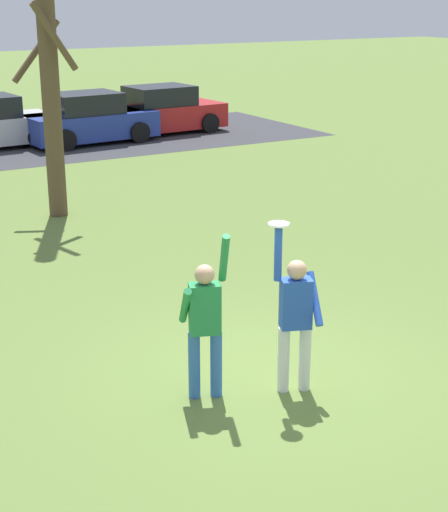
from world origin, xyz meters
TOP-DOWN VIEW (x-y plane):
  - ground_plane at (0.00, 0.00)m, footprint 120.00×120.00m
  - person_catcher at (0.05, -0.47)m, footprint 0.58×0.49m
  - person_defender at (-0.94, -0.07)m, footprint 0.63×0.57m
  - frisbee_disc at (-0.16, -0.38)m, footprint 0.24×0.24m
  - parked_car_blue at (4.11, 16.58)m, footprint 4.22×2.26m
  - parked_car_red at (6.98, 17.13)m, footprint 4.22×2.26m
  - bare_tree_tall at (0.31, 8.69)m, footprint 1.39×1.22m

SIDE VIEW (x-z plane):
  - ground_plane at x=0.00m, z-range 0.00..0.00m
  - parked_car_blue at x=4.11m, z-range -0.07..1.52m
  - parked_car_red at x=6.98m, z-range -0.07..1.52m
  - person_defender at x=-0.94m, z-range -0.04..2.00m
  - person_catcher at x=0.05m, z-range -0.06..2.02m
  - frisbee_disc at x=-0.16m, z-range 2.08..2.10m
  - bare_tree_tall at x=0.31m, z-range -0.01..6.41m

